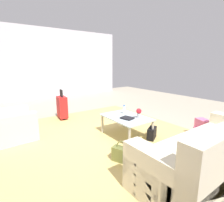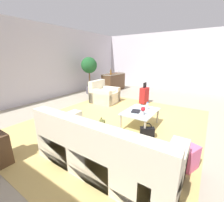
% 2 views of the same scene
% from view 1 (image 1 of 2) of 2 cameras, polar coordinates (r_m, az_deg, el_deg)
% --- Properties ---
extents(ground_plane, '(12.00, 12.00, 0.00)m').
position_cam_1_polar(ground_plane, '(3.97, -4.86, -11.10)').
color(ground_plane, '#A89E89').
extents(wall_right, '(0.12, 8.00, 3.10)m').
position_cam_1_polar(wall_right, '(8.41, -23.33, 11.10)').
color(wall_right, silver).
rests_on(wall_right, ground).
extents(area_rug, '(5.20, 4.40, 0.01)m').
position_cam_1_polar(area_rug, '(3.41, -2.51, -15.10)').
color(area_rug, tan).
rests_on(area_rug, ground).
extents(couch, '(0.94, 2.39, 0.92)m').
position_cam_1_polar(couch, '(2.91, 30.84, -15.25)').
color(couch, beige).
rests_on(couch, ground).
extents(armchair, '(0.94, 1.00, 0.88)m').
position_cam_1_polar(armchair, '(4.24, -31.68, -7.10)').
color(armchair, beige).
rests_on(armchair, ground).
extents(coffee_table, '(1.03, 0.73, 0.45)m').
position_cam_1_polar(coffee_table, '(3.80, 4.70, -5.88)').
color(coffee_table, silver).
rests_on(coffee_table, ground).
extents(water_bottle, '(0.06, 0.06, 0.20)m').
position_cam_1_polar(water_bottle, '(3.96, 3.98, -2.86)').
color(water_bottle, silver).
rests_on(water_bottle, coffee_table).
extents(coffee_table_book, '(0.28, 0.25, 0.03)m').
position_cam_1_polar(coffee_table_book, '(3.64, 4.97, -5.55)').
color(coffee_table_book, black).
rests_on(coffee_table_book, coffee_table).
extents(flower_vase, '(0.11, 0.11, 0.21)m').
position_cam_1_polar(flower_vase, '(3.69, 8.74, -3.66)').
color(flower_vase, '#B2B7BC').
rests_on(flower_vase, coffee_table).
extents(suitcase_red, '(0.42, 0.25, 0.85)m').
position_cam_1_polar(suitcase_red, '(5.17, -15.98, -1.82)').
color(suitcase_red, red).
rests_on(suitcase_red, ground).
extents(handbag_olive, '(0.35, 0.26, 0.36)m').
position_cam_1_polar(handbag_olive, '(2.95, 3.26, -16.96)').
color(handbag_olive, olive).
rests_on(handbag_olive, ground).
extents(handbag_black, '(0.28, 0.35, 0.36)m').
position_cam_1_polar(handbag_black, '(3.85, 12.88, -10.09)').
color(handbag_black, black).
rests_on(handbag_black, ground).
extents(backpack_pink, '(0.35, 0.33, 0.40)m').
position_cam_1_polar(backpack_pink, '(4.26, 27.35, -8.04)').
color(backpack_pink, pink).
rests_on(backpack_pink, ground).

